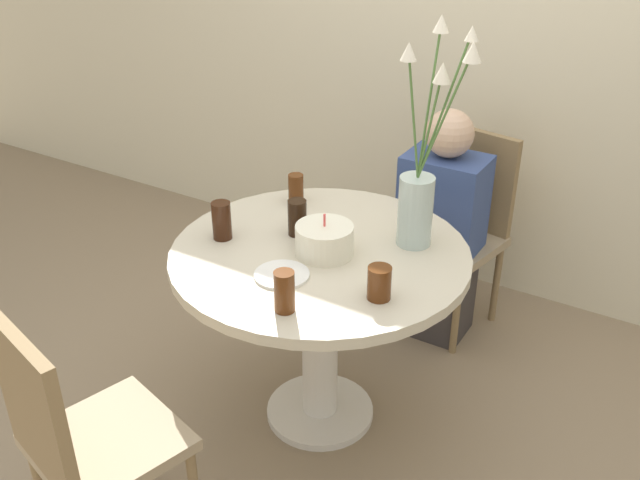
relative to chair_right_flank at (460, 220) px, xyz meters
name	(u,v)px	position (x,y,z in m)	size (l,w,h in m)	color
ground_plane	(320,413)	(-0.18, -0.93, -0.51)	(16.00, 16.00, 0.00)	#89755B
wall_back	(473,21)	(-0.18, 0.40, 0.79)	(8.00, 0.05, 2.60)	beige
dining_table	(320,287)	(-0.18, -0.93, 0.09)	(1.05, 1.05, 0.75)	beige
chair_right_flank	(460,220)	(0.00, 0.00, 0.00)	(0.47, 0.47, 0.90)	#9E896B
chair_left_flank	(79,434)	(-0.43, -1.84, 0.00)	(0.49, 0.49, 0.90)	#9E896B
birthday_cake	(324,240)	(-0.15, -0.94, 0.29)	(0.20, 0.20, 0.15)	white
flower_vase	(421,183)	(0.09, -0.71, 0.47)	(0.23, 0.19, 0.78)	#B2C6C1
side_plate	(282,275)	(-0.19, -1.14, 0.24)	(0.18, 0.18, 0.01)	white
drink_glass_0	(284,291)	(-0.07, -1.30, 0.31)	(0.06, 0.06, 0.13)	#51280F
drink_glass_1	(297,218)	(-0.31, -0.87, 0.30)	(0.07, 0.07, 0.13)	black
drink_glass_2	(296,188)	(-0.46, -0.64, 0.30)	(0.06, 0.06, 0.12)	#51280F
drink_glass_3	(222,221)	(-0.52, -1.03, 0.31)	(0.07, 0.07, 0.14)	#33190C
drink_glass_4	(379,283)	(0.14, -1.09, 0.29)	(0.08, 0.08, 0.11)	#51280F
person_boy	(440,234)	(-0.03, -0.16, -0.01)	(0.34, 0.24, 1.06)	#383333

